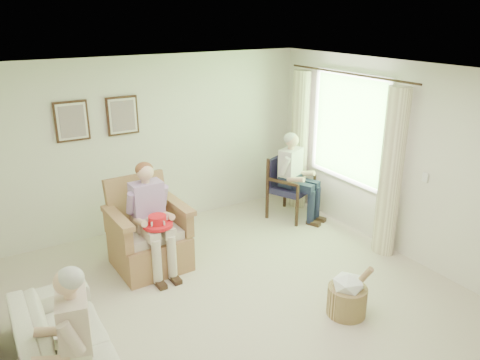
{
  "coord_description": "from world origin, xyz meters",
  "views": [
    {
      "loc": [
        -2.39,
        -3.77,
        3.17
      ],
      "look_at": [
        0.64,
        1.28,
        1.05
      ],
      "focal_mm": 35.0,
      "sensor_mm": 36.0,
      "label": 1
    }
  ],
  "objects_px": {
    "person_sofa": "(71,334)",
    "hatbox": "(348,294)",
    "person_wicker": "(150,211)",
    "sofa": "(68,350)",
    "red_hat": "(158,222)",
    "wicker_armchair": "(149,240)",
    "wood_armchair": "(288,184)",
    "person_dark": "(295,171)"
  },
  "relations": [
    {
      "from": "wicker_armchair",
      "to": "person_wicker",
      "type": "xyz_separation_m",
      "value": [
        0.0,
        -0.15,
        0.47
      ]
    },
    {
      "from": "red_hat",
      "to": "wicker_armchair",
      "type": "bearing_deg",
      "value": 91.75
    },
    {
      "from": "wicker_armchair",
      "to": "person_sofa",
      "type": "relative_size",
      "value": 0.93
    },
    {
      "from": "wicker_armchair",
      "to": "red_hat",
      "type": "relative_size",
      "value": 3.17
    },
    {
      "from": "wicker_armchair",
      "to": "red_hat",
      "type": "xyz_separation_m",
      "value": [
        0.01,
        -0.35,
        0.39
      ]
    },
    {
      "from": "person_dark",
      "to": "hatbox",
      "type": "distance_m",
      "value": 2.67
    },
    {
      "from": "sofa",
      "to": "red_hat",
      "type": "bearing_deg",
      "value": -48.48
    },
    {
      "from": "wicker_armchair",
      "to": "sofa",
      "type": "distance_m",
      "value": 2.06
    },
    {
      "from": "wicker_armchair",
      "to": "sofa",
      "type": "relative_size",
      "value": 0.57
    },
    {
      "from": "person_wicker",
      "to": "hatbox",
      "type": "height_order",
      "value": "person_wicker"
    },
    {
      "from": "hatbox",
      "to": "wood_armchair",
      "type": "bearing_deg",
      "value": 67.41
    },
    {
      "from": "sofa",
      "to": "person_sofa",
      "type": "xyz_separation_m",
      "value": [
        -0.0,
        -0.35,
        0.42
      ]
    },
    {
      "from": "wicker_armchair",
      "to": "hatbox",
      "type": "relative_size",
      "value": 1.83
    },
    {
      "from": "person_wicker",
      "to": "person_sofa",
      "type": "distance_m",
      "value": 2.22
    },
    {
      "from": "red_hat",
      "to": "sofa",
      "type": "bearing_deg",
      "value": -138.48
    },
    {
      "from": "sofa",
      "to": "person_dark",
      "type": "xyz_separation_m",
      "value": [
        3.9,
        1.81,
        0.51
      ]
    },
    {
      "from": "wood_armchair",
      "to": "person_dark",
      "type": "relative_size",
      "value": 0.71
    },
    {
      "from": "wicker_armchair",
      "to": "person_wicker",
      "type": "bearing_deg",
      "value": -92.38
    },
    {
      "from": "person_sofa",
      "to": "hatbox",
      "type": "relative_size",
      "value": 1.98
    },
    {
      "from": "red_hat",
      "to": "wood_armchair",
      "type": "bearing_deg",
      "value": 16.73
    },
    {
      "from": "person_dark",
      "to": "person_sofa",
      "type": "bearing_deg",
      "value": -175.43
    },
    {
      "from": "wicker_armchair",
      "to": "red_hat",
      "type": "distance_m",
      "value": 0.52
    },
    {
      "from": "wicker_armchair",
      "to": "wood_armchair",
      "type": "xyz_separation_m",
      "value": [
        2.55,
        0.41,
        0.17
      ]
    },
    {
      "from": "wood_armchair",
      "to": "person_wicker",
      "type": "bearing_deg",
      "value": 168.04
    },
    {
      "from": "hatbox",
      "to": "person_wicker",
      "type": "bearing_deg",
      "value": 126.86
    },
    {
      "from": "person_dark",
      "to": "red_hat",
      "type": "height_order",
      "value": "person_dark"
    },
    {
      "from": "person_wicker",
      "to": "hatbox",
      "type": "relative_size",
      "value": 2.22
    },
    {
      "from": "wood_armchair",
      "to": "sofa",
      "type": "relative_size",
      "value": 0.48
    },
    {
      "from": "wicker_armchair",
      "to": "person_sofa",
      "type": "bearing_deg",
      "value": -127.59
    },
    {
      "from": "person_wicker",
      "to": "red_hat",
      "type": "relative_size",
      "value": 3.84
    },
    {
      "from": "person_sofa",
      "to": "person_dark",
      "type": "bearing_deg",
      "value": 130.24
    },
    {
      "from": "hatbox",
      "to": "red_hat",
      "type": "bearing_deg",
      "value": 129.61
    },
    {
      "from": "person_wicker",
      "to": "red_hat",
      "type": "distance_m",
      "value": 0.22
    },
    {
      "from": "wicker_armchair",
      "to": "wood_armchair",
      "type": "distance_m",
      "value": 2.59
    },
    {
      "from": "sofa",
      "to": "person_sofa",
      "type": "bearing_deg",
      "value": 180.0
    },
    {
      "from": "wicker_armchair",
      "to": "person_dark",
      "type": "bearing_deg",
      "value": 3.18
    },
    {
      "from": "person_wicker",
      "to": "person_sofa",
      "type": "height_order",
      "value": "person_wicker"
    },
    {
      "from": "wicker_armchair",
      "to": "person_wicker",
      "type": "distance_m",
      "value": 0.49
    },
    {
      "from": "wood_armchair",
      "to": "sofa",
      "type": "distance_m",
      "value": 4.37
    },
    {
      "from": "person_dark",
      "to": "hatbox",
      "type": "relative_size",
      "value": 2.15
    },
    {
      "from": "wood_armchair",
      "to": "person_dark",
      "type": "bearing_deg",
      "value": -114.42
    },
    {
      "from": "sofa",
      "to": "person_dark",
      "type": "height_order",
      "value": "person_dark"
    }
  ]
}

